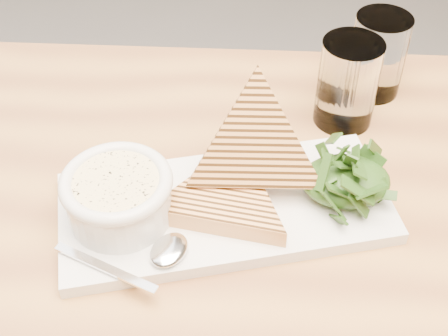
{
  "coord_description": "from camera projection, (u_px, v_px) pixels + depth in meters",
  "views": [
    {
      "loc": [
        0.06,
        -0.53,
        1.26
      ],
      "look_at": [
        0.09,
        -0.05,
        0.79
      ],
      "focal_mm": 50.0,
      "sensor_mm": 36.0,
      "label": 1
    }
  ],
  "objects": [
    {
      "name": "table_top",
      "position": [
        299.0,
        255.0,
        0.68
      ],
      "size": [
        1.17,
        0.85,
        0.04
      ],
      "primitive_type": "cube",
      "rotation": [
        0.0,
        0.0,
        -0.12
      ],
      "color": "#AD773B",
      "rests_on": "ground"
    },
    {
      "name": "soup_bowl",
      "position": [
        119.0,
        201.0,
        0.65
      ],
      "size": [
        0.11,
        0.11,
        0.04
      ],
      "primitive_type": "cylinder",
      "color": "white",
      "rests_on": "platter"
    },
    {
      "name": "platter",
      "position": [
        225.0,
        208.0,
        0.69
      ],
      "size": [
        0.38,
        0.21,
        0.02
      ],
      "primitive_type": "cube",
      "rotation": [
        0.0,
        0.0,
        0.13
      ],
      "color": "white",
      "rests_on": "table_top"
    },
    {
      "name": "sandwich_flat",
      "position": [
        224.0,
        198.0,
        0.67
      ],
      "size": [
        0.21,
        0.21,
        0.02
      ],
      "primitive_type": null,
      "rotation": [
        0.0,
        0.0,
        -0.29
      ],
      "color": "#D89451",
      "rests_on": "platter"
    },
    {
      "name": "glass_near",
      "position": [
        348.0,
        83.0,
        0.77
      ],
      "size": [
        0.08,
        0.08,
        0.11
      ],
      "primitive_type": "cylinder",
      "color": "white",
      "rests_on": "table_top"
    },
    {
      "name": "spoon_bowl",
      "position": [
        169.0,
        250.0,
        0.63
      ],
      "size": [
        0.05,
        0.06,
        0.01
      ],
      "primitive_type": "ellipsoid",
      "rotation": [
        0.0,
        0.0,
        -0.54
      ],
      "color": "silver",
      "rests_on": "platter"
    },
    {
      "name": "sandwich_lean",
      "position": [
        256.0,
        147.0,
        0.66
      ],
      "size": [
        0.19,
        0.19,
        0.2
      ],
      "primitive_type": null,
      "rotation": [
        0.99,
        0.0,
        -0.09
      ],
      "color": "#D89451",
      "rests_on": "sandwich_flat"
    },
    {
      "name": "arugula_pile",
      "position": [
        347.0,
        175.0,
        0.67
      ],
      "size": [
        0.11,
        0.1,
        0.05
      ],
      "primitive_type": null,
      "color": "#3B6121",
      "rests_on": "platter"
    },
    {
      "name": "spoon_handle",
      "position": [
        105.0,
        268.0,
        0.61
      ],
      "size": [
        0.11,
        0.07,
        0.0
      ],
      "primitive_type": "cube",
      "rotation": [
        0.0,
        0.0,
        -0.54
      ],
      "color": "silver",
      "rests_on": "platter"
    },
    {
      "name": "salad_base",
      "position": [
        346.0,
        181.0,
        0.68
      ],
      "size": [
        0.1,
        0.08,
        0.04
      ],
      "primitive_type": "ellipsoid",
      "color": "black",
      "rests_on": "platter"
    },
    {
      "name": "bowl_rim",
      "position": [
        116.0,
        182.0,
        0.63
      ],
      "size": [
        0.12,
        0.12,
        0.01
      ],
      "primitive_type": "torus",
      "color": "white",
      "rests_on": "soup_bowl"
    },
    {
      "name": "glass_far",
      "position": [
        378.0,
        55.0,
        0.82
      ],
      "size": [
        0.07,
        0.07,
        0.11
      ],
      "primitive_type": "cylinder",
      "color": "white",
      "rests_on": "table_top"
    },
    {
      "name": "soup",
      "position": [
        116.0,
        183.0,
        0.64
      ],
      "size": [
        0.09,
        0.09,
        0.01
      ],
      "primitive_type": "cylinder",
      "color": "#EED690",
      "rests_on": "soup_bowl"
    }
  ]
}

